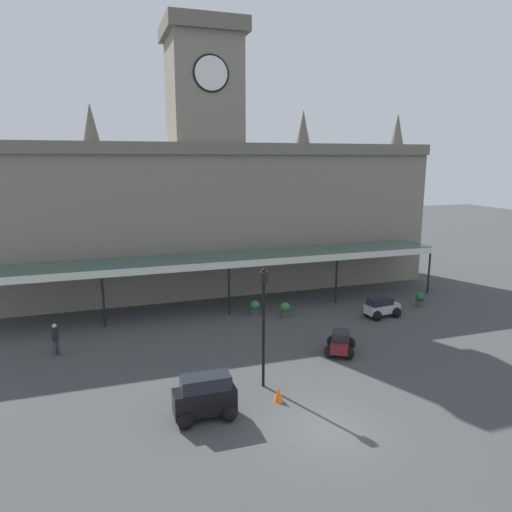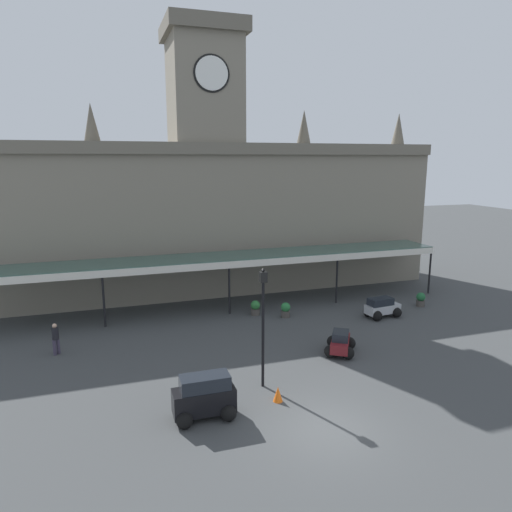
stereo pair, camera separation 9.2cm
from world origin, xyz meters
The scene contains 12 objects.
ground_plane centered at (0.00, 0.00, 0.00)m, with size 140.00×140.00×0.00m, color #3D3F40.
station_building centered at (0.00, 20.38, 6.38)m, with size 34.70×5.78×19.18m.
entrance_canopy centered at (0.00, 15.28, 3.45)m, with size 30.99×3.26×3.58m.
car_maroon_sedan centered at (3.84, 6.15, 0.50)m, with size 2.11×2.25×1.19m.
car_black_van centered at (-4.14, 2.21, 0.81)m, with size 2.41×1.60×1.77m.
car_silver_estate centered at (9.07, 10.40, 0.56)m, with size 2.34×1.71×1.27m.
pedestrian_crossing_forecourt centered at (-10.14, 10.53, 0.91)m, with size 0.34×0.34×1.67m.
victorian_lamppost centered at (-1.14, 3.99, 3.29)m, with size 0.30×0.30×5.35m.
traffic_cone centered at (-0.98, 2.52, 0.33)m, with size 0.40×0.40×0.65m, color orange.
planter_forecourt_centre centered at (1.53, 13.27, 0.49)m, with size 0.60×0.60×0.96m.
planter_by_canopy centered at (3.22, 12.27, 0.49)m, with size 0.60×0.60×0.96m.
planter_near_kerb centered at (12.84, 11.51, 0.49)m, with size 0.60×0.60×0.96m.
Camera 1 is at (-7.45, -14.10, 9.89)m, focal length 32.82 mm.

